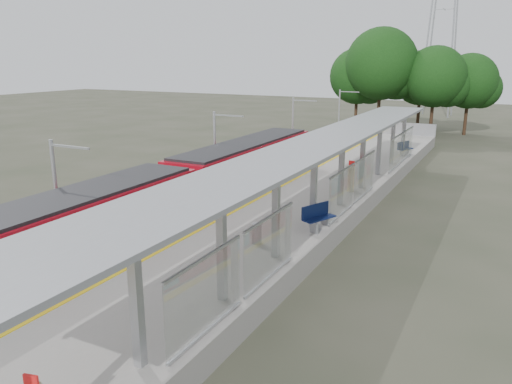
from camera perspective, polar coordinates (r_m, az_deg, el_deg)
trackbed at (r=31.10m, az=-0.82°, el=-0.50°), size 3.00×70.00×0.24m
platform at (r=29.23m, az=7.00°, el=-0.87°), size 6.00×50.00×1.00m
tactile_strip at (r=30.03m, az=2.47°, el=0.68°), size 0.60×50.00×0.02m
end_fence at (r=52.72m, az=16.63°, el=6.95°), size 6.00×0.10×1.20m
train at (r=24.51m, az=-9.03°, el=-0.30°), size 2.74×27.60×3.62m
canopy at (r=24.36m, az=7.67°, el=4.85°), size 3.27×38.00×3.66m
tree_cluster at (r=60.04m, az=16.78°, el=12.86°), size 18.30×11.67×11.84m
catenary_masts at (r=30.46m, az=-4.58°, el=4.51°), size 2.08×48.16×5.40m
bench_mid at (r=22.61m, az=7.06°, el=-2.72°), size 1.15×1.74×1.14m
bench_far at (r=41.59m, az=16.61°, el=4.86°), size 1.03×1.59×1.05m
info_pillar_far at (r=29.20m, az=10.80°, el=1.56°), size 0.41×0.41×1.80m
litter_bin at (r=20.75m, az=0.07°, el=-4.76°), size 0.44×0.44×0.85m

